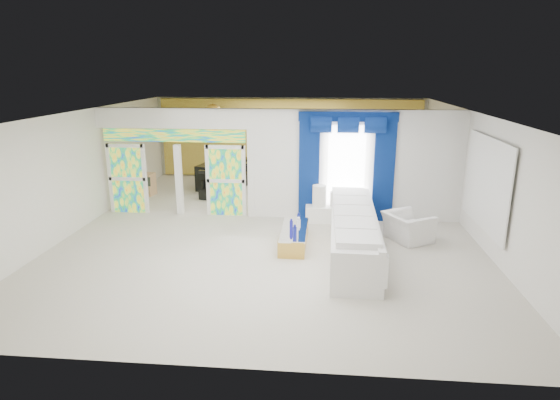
# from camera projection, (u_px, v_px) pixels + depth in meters

# --- Properties ---
(floor) EXTENTS (12.00, 12.00, 0.00)m
(floor) POSITION_uv_depth(u_px,v_px,m) (273.00, 228.00, 12.27)
(floor) COLOR #B7AF9E
(floor) RESTS_ON ground
(dividing_wall) EXTENTS (5.70, 0.18, 3.00)m
(dividing_wall) POSITION_uv_depth(u_px,v_px,m) (355.00, 166.00, 12.63)
(dividing_wall) COLOR white
(dividing_wall) RESTS_ON ground
(dividing_header) EXTENTS (4.30, 0.18, 0.55)m
(dividing_header) POSITION_uv_depth(u_px,v_px,m) (173.00, 118.00, 12.74)
(dividing_header) COLOR white
(dividing_header) RESTS_ON dividing_wall
(stained_panel_left) EXTENTS (0.95, 0.04, 2.00)m
(stained_panel_left) POSITION_uv_depth(u_px,v_px,m) (128.00, 179.00, 13.33)
(stained_panel_left) COLOR #994C3F
(stained_panel_left) RESTS_ON ground
(stained_panel_right) EXTENTS (0.95, 0.04, 2.00)m
(stained_panel_right) POSITION_uv_depth(u_px,v_px,m) (226.00, 181.00, 13.08)
(stained_panel_right) COLOR #994C3F
(stained_panel_right) RESTS_ON ground
(stained_transom) EXTENTS (4.00, 0.05, 0.35)m
(stained_transom) POSITION_uv_depth(u_px,v_px,m) (174.00, 136.00, 12.87)
(stained_transom) COLOR #994C3F
(stained_transom) RESTS_ON dividing_header
(window_pane) EXTENTS (1.00, 0.02, 2.30)m
(window_pane) POSITION_uv_depth(u_px,v_px,m) (346.00, 168.00, 12.57)
(window_pane) COLOR white
(window_pane) RESTS_ON dividing_wall
(blue_drape_left) EXTENTS (0.55, 0.10, 2.80)m
(blue_drape_left) POSITION_uv_depth(u_px,v_px,m) (309.00, 169.00, 12.64)
(blue_drape_left) COLOR #04154D
(blue_drape_left) RESTS_ON ground
(blue_drape_right) EXTENTS (0.55, 0.10, 2.80)m
(blue_drape_right) POSITION_uv_depth(u_px,v_px,m) (384.00, 171.00, 12.47)
(blue_drape_right) COLOR #04154D
(blue_drape_right) RESTS_ON ground
(blue_pelmet) EXTENTS (2.60, 0.12, 0.25)m
(blue_pelmet) POSITION_uv_depth(u_px,v_px,m) (348.00, 117.00, 12.17)
(blue_pelmet) COLOR #04154D
(blue_pelmet) RESTS_ON dividing_wall
(wall_mirror) EXTENTS (0.04, 2.70, 1.90)m
(wall_mirror) POSITION_uv_depth(u_px,v_px,m) (487.00, 183.00, 10.45)
(wall_mirror) COLOR white
(wall_mirror) RESTS_ON ground
(gold_curtains) EXTENTS (9.70, 0.12, 2.90)m
(gold_curtains) POSITION_uv_depth(u_px,v_px,m) (289.00, 139.00, 17.52)
(gold_curtains) COLOR #B4792B
(gold_curtains) RESTS_ON ground
(white_sofa) EXTENTS (1.08, 4.60, 0.87)m
(white_sofa) POSITION_uv_depth(u_px,v_px,m) (353.00, 234.00, 10.55)
(white_sofa) COLOR white
(white_sofa) RESTS_ON ground
(coffee_table) EXTENTS (0.62, 1.76, 0.39)m
(coffee_table) POSITION_uv_depth(u_px,v_px,m) (294.00, 237.00, 11.02)
(coffee_table) COLOR gold
(coffee_table) RESTS_ON ground
(console_table) EXTENTS (1.32, 0.45, 0.44)m
(console_table) POSITION_uv_depth(u_px,v_px,m) (330.00, 214.00, 12.66)
(console_table) COLOR white
(console_table) RESTS_ON ground
(table_lamp) EXTENTS (0.36, 0.36, 0.58)m
(table_lamp) POSITION_uv_depth(u_px,v_px,m) (319.00, 196.00, 12.55)
(table_lamp) COLOR silver
(table_lamp) RESTS_ON console_table
(armchair) EXTENTS (1.30, 1.35, 0.68)m
(armchair) POSITION_uv_depth(u_px,v_px,m) (408.00, 227.00, 11.27)
(armchair) COLOR white
(armchair) RESTS_ON ground
(grand_piano) EXTENTS (1.71, 2.00, 0.87)m
(grand_piano) POSITION_uv_depth(u_px,v_px,m) (224.00, 175.00, 16.31)
(grand_piano) COLOR black
(grand_piano) RESTS_ON ground
(piano_bench) EXTENTS (0.95, 0.56, 0.30)m
(piano_bench) POSITION_uv_depth(u_px,v_px,m) (214.00, 195.00, 14.85)
(piano_bench) COLOR black
(piano_bench) RESTS_ON ground
(tv_console) EXTENTS (0.56, 0.52, 0.72)m
(tv_console) POSITION_uv_depth(u_px,v_px,m) (146.00, 184.00, 15.37)
(tv_console) COLOR tan
(tv_console) RESTS_ON ground
(chandelier) EXTENTS (0.60, 0.60, 0.60)m
(chandelier) POSITION_uv_depth(u_px,v_px,m) (213.00, 113.00, 15.01)
(chandelier) COLOR gold
(chandelier) RESTS_ON ceiling
(decanters) EXTENTS (0.24, 1.11, 0.22)m
(decanters) POSITION_uv_depth(u_px,v_px,m) (296.00, 226.00, 10.91)
(decanters) COLOR #161699
(decanters) RESTS_ON coffee_table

